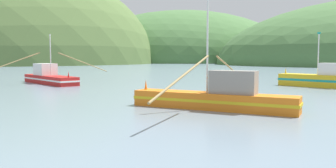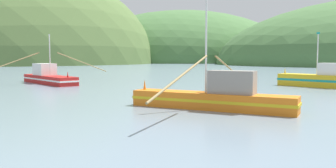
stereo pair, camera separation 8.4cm
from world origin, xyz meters
name	(u,v)px [view 1 (the left image)]	position (x,y,z in m)	size (l,w,h in m)	color
hill_far_right	(182,62)	(12.19, 221.54, 0.00)	(141.06, 112.85, 65.34)	#47703D
fishing_boat_orange	(215,97)	(5.53, 20.00, 0.78)	(10.33, 14.50, 7.53)	orange
fishing_boat_yellow	(323,79)	(19.56, 35.82, 0.86)	(8.16, 8.43, 6.03)	gold
fishing_boat_red	(48,77)	(-12.39, 41.26, 0.80)	(12.33, 10.84, 6.10)	red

